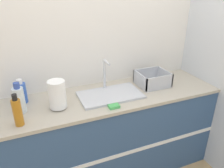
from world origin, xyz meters
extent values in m
cube|color=silver|center=(0.00, 0.61, 1.30)|extent=(4.43, 0.06, 2.60)
cube|color=silver|center=(1.05, 0.29, 1.30)|extent=(0.06, 2.58, 2.60)
cube|color=#33517A|center=(0.00, 0.29, 0.43)|extent=(2.03, 0.58, 0.87)
cube|color=white|center=(0.00, 0.00, 0.43)|extent=(2.03, 0.01, 0.04)
cube|color=#B2A893|center=(0.00, 0.29, 0.88)|extent=(2.06, 0.61, 0.03)
cube|color=silver|center=(-0.02, 0.27, 0.91)|extent=(0.56, 0.33, 0.02)
cylinder|color=silver|center=(-0.02, 0.42, 1.05)|extent=(0.02, 0.02, 0.28)
cylinder|color=silver|center=(-0.02, 0.35, 1.19)|extent=(0.02, 0.13, 0.02)
cylinder|color=#4C4C51|center=(-0.49, 0.23, 0.90)|extent=(0.10, 0.10, 0.01)
cylinder|color=white|center=(-0.49, 0.23, 1.02)|extent=(0.14, 0.14, 0.23)
cube|color=#B7BABF|center=(0.46, 0.33, 0.90)|extent=(0.30, 0.26, 0.01)
cube|color=#B7BABF|center=(0.46, 0.21, 0.97)|extent=(0.30, 0.01, 0.13)
cube|color=#B7BABF|center=(0.46, 0.46, 0.97)|extent=(0.30, 0.01, 0.13)
cube|color=#B7BABF|center=(0.32, 0.33, 0.97)|extent=(0.01, 0.26, 0.13)
cube|color=#B7BABF|center=(0.60, 0.33, 0.97)|extent=(0.01, 0.26, 0.13)
cylinder|color=silver|center=(-0.78, 0.28, 1.00)|extent=(0.08, 0.08, 0.21)
cylinder|color=#334C9E|center=(-0.78, 0.28, 1.13)|extent=(0.05, 0.05, 0.05)
cylinder|color=#2D56B7|center=(-0.76, 0.45, 0.98)|extent=(0.09, 0.09, 0.17)
cylinder|color=silver|center=(-0.76, 0.45, 1.09)|extent=(0.05, 0.05, 0.04)
cylinder|color=#B26B19|center=(-0.80, 0.10, 1.00)|extent=(0.06, 0.06, 0.20)
cylinder|color=black|center=(-0.80, 0.10, 1.12)|extent=(0.04, 0.04, 0.04)
cube|color=#4CB259|center=(-0.07, 0.07, 0.91)|extent=(0.09, 0.06, 0.02)
camera|label=1|loc=(-0.68, -1.37, 1.82)|focal=35.00mm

